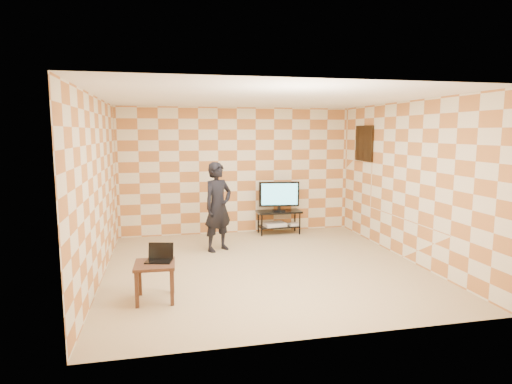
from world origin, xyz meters
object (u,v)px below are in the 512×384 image
Objects in this scene: tv_stand at (279,217)px; side_table at (155,270)px; tv at (279,195)px; person at (218,207)px.

tv_stand is 1.79× the size of side_table.
tv reaches higher than tv_stand.
tv is at bearing 51.66° from side_table.
tv reaches higher than side_table.
tv_stand is 0.48m from tv.
tv_stand is at bearing 4.45° from person.
tv is (0.00, -0.00, 0.48)m from tv_stand.
person reaches higher than tv_stand.
side_table is at bearing -128.31° from tv_stand.
person is at bearing -144.43° from tv.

